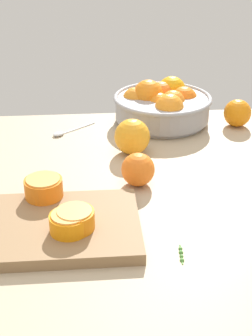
{
  "coord_description": "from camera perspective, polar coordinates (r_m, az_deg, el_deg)",
  "views": [
    {
      "loc": [
        -7.9,
        -84.89,
        50.45
      ],
      "look_at": [
        -1.04,
        -0.67,
        5.5
      ],
      "focal_mm": 49.38,
      "sensor_mm": 36.0,
      "label": 1
    }
  ],
  "objects": [
    {
      "name": "cutting_board",
      "position": [
        0.86,
        -10.01,
        -7.27
      ],
      "size": [
        34.9,
        21.47,
        2.29
      ],
      "primitive_type": "cube",
      "rotation": [
        0.0,
        0.0,
        -0.0
      ],
      "color": "olive",
      "rests_on": "ground_plane"
    },
    {
      "name": "spoon",
      "position": [
        1.27,
        -7.25,
        4.55
      ],
      "size": [
        11.85,
        10.03,
        1.0
      ],
      "color": "silver",
      "rests_on": "ground_plane"
    },
    {
      "name": "fruit_bowl",
      "position": [
        1.32,
        4.52,
        7.84
      ],
      "size": [
        27.63,
        27.63,
        11.71
      ],
      "color": "#99999E",
      "rests_on": "ground_plane"
    },
    {
      "name": "loose_orange_4",
      "position": [
        0.99,
        1.49,
        -0.19
      ],
      "size": [
        7.26,
        7.26,
        7.26
      ],
      "primitive_type": "sphere",
      "color": "orange",
      "rests_on": "ground_plane"
    },
    {
      "name": "orange_half_2",
      "position": [
        0.82,
        -7.04,
        -6.68
      ],
      "size": [
        6.98,
        6.98,
        3.55
      ],
      "color": "orange",
      "rests_on": "cutting_board"
    },
    {
      "name": "herb_sprig_1",
      "position": [
        0.81,
        6.85,
        -10.46
      ],
      "size": [
        1.1,
        5.26,
        0.83
      ],
      "color": "#4A8638",
      "rests_on": "ground_plane"
    },
    {
      "name": "loose_orange_1",
      "position": [
        1.33,
        13.59,
        6.61
      ],
      "size": [
        7.59,
        7.59,
        7.59
      ],
      "primitive_type": "sphere",
      "color": "orange",
      "rests_on": "ground_plane"
    },
    {
      "name": "ground_plane",
      "position": [
        1.0,
        0.56,
        -3.35
      ],
      "size": [
        125.36,
        90.03,
        3.0
      ],
      "primitive_type": "cube",
      "color": "tan"
    },
    {
      "name": "orange_half_0",
      "position": [
        0.93,
        -10.13,
        -2.38
      ],
      "size": [
        7.57,
        7.57,
        4.05
      ],
      "color": "orange",
      "rests_on": "cutting_board"
    },
    {
      "name": "orange_half_1",
      "position": [
        0.83,
        -6.33,
        -6.3
      ],
      "size": [
        7.05,
        7.05,
        3.73
      ],
      "color": "orange",
      "rests_on": "cutting_board"
    },
    {
      "name": "loose_orange_3",
      "position": [
        1.13,
        0.77,
        3.89
      ],
      "size": [
        8.78,
        8.78,
        8.78
      ],
      "primitive_type": "sphere",
      "color": "orange",
      "rests_on": "ground_plane"
    }
  ]
}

